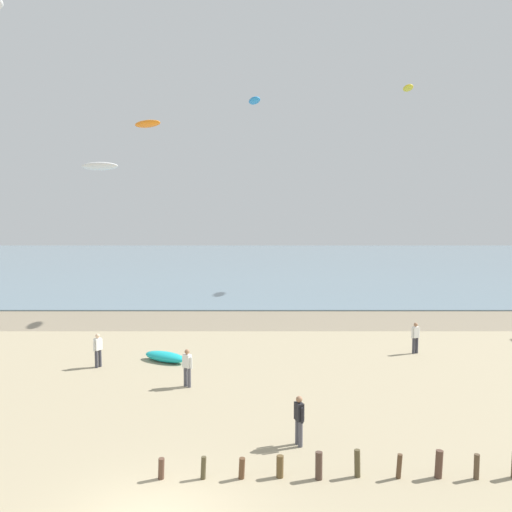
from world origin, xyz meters
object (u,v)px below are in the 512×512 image
(person_mid_beach, at_px, (297,419))
(kite_aloft_5, at_px, (145,124))
(person_left_flank, at_px, (413,337))
(kite_aloft_0, at_px, (97,166))
(person_nearest_camera, at_px, (185,367))
(kite_aloft_1, at_px, (252,101))
(person_right_flank, at_px, (96,349))
(grounded_kite, at_px, (163,357))
(kite_aloft_3, at_px, (406,88))

(person_mid_beach, height_order, kite_aloft_5, kite_aloft_5)
(person_left_flank, xyz_separation_m, kite_aloft_0, (-22.02, 17.40, 10.54))
(kite_aloft_0, bearing_deg, person_nearest_camera, 131.27)
(person_left_flank, distance_m, kite_aloft_1, 21.29)
(person_left_flank, height_order, person_right_flank, same)
(grounded_kite, height_order, kite_aloft_0, kite_aloft_0)
(person_mid_beach, distance_m, kite_aloft_3, 44.10)
(person_left_flank, distance_m, grounded_kite, 13.57)
(person_nearest_camera, height_order, kite_aloft_3, kite_aloft_3)
(kite_aloft_5, bearing_deg, person_right_flank, 124.98)
(person_right_flank, relative_size, kite_aloft_5, 0.70)
(person_nearest_camera, relative_size, kite_aloft_0, 0.49)
(person_left_flank, xyz_separation_m, kite_aloft_5, (-15.72, 6.29, 12.41))
(kite_aloft_0, bearing_deg, kite_aloft_5, 136.85)
(person_left_flank, height_order, kite_aloft_3, kite_aloft_3)
(person_left_flank, bearing_deg, kite_aloft_1, 125.90)
(kite_aloft_5, bearing_deg, kite_aloft_1, -98.13)
(grounded_kite, height_order, kite_aloft_3, kite_aloft_3)
(grounded_kite, xyz_separation_m, kite_aloft_0, (-8.56, 19.00, 11.20))
(person_left_flank, bearing_deg, person_mid_beach, -122.21)
(person_left_flank, distance_m, kite_aloft_5, 20.99)
(person_nearest_camera, distance_m, grounded_kite, 4.36)
(person_mid_beach, xyz_separation_m, grounded_kite, (-6.16, 9.98, -0.66))
(person_nearest_camera, distance_m, person_left_flank, 13.06)
(person_mid_beach, bearing_deg, person_right_flank, 136.17)
(person_mid_beach, height_order, person_right_flank, same)
(person_left_flank, relative_size, kite_aloft_1, 0.70)
(person_left_flank, distance_m, kite_aloft_0, 29.98)
(person_nearest_camera, distance_m, kite_aloft_1, 23.47)
(person_mid_beach, xyz_separation_m, kite_aloft_0, (-14.72, 28.98, 10.54))
(kite_aloft_1, relative_size, kite_aloft_5, 1.01)
(person_left_flank, bearing_deg, kite_aloft_5, 158.19)
(person_mid_beach, relative_size, kite_aloft_1, 0.70)
(grounded_kite, height_order, kite_aloft_5, kite_aloft_5)
(person_nearest_camera, xyz_separation_m, person_left_flank, (11.81, 5.57, 0.00))
(person_nearest_camera, relative_size, person_right_flank, 1.00)
(kite_aloft_0, bearing_deg, kite_aloft_1, 175.86)
(person_nearest_camera, xyz_separation_m, person_right_flank, (-4.85, 2.98, 0.00))
(grounded_kite, bearing_deg, kite_aloft_0, 144.22)
(person_nearest_camera, distance_m, kite_aloft_0, 27.26)
(person_right_flank, relative_size, kite_aloft_0, 0.49)
(grounded_kite, height_order, kite_aloft_1, kite_aloft_1)
(person_mid_beach, height_order, kite_aloft_3, kite_aloft_3)
(person_mid_beach, distance_m, kite_aloft_1, 28.18)
(kite_aloft_1, height_order, kite_aloft_3, kite_aloft_3)
(person_mid_beach, distance_m, grounded_kite, 11.75)
(person_nearest_camera, distance_m, person_mid_beach, 7.51)
(grounded_kite, distance_m, kite_aloft_1, 21.40)
(person_right_flank, height_order, kite_aloft_5, kite_aloft_5)
(kite_aloft_3, bearing_deg, person_right_flank, -33.11)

